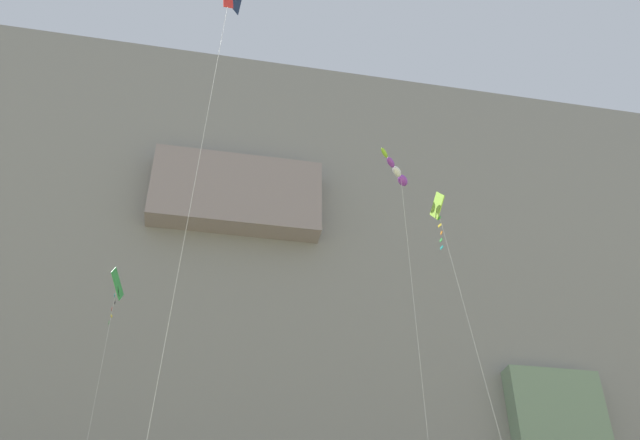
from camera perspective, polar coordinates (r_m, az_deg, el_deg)
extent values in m
cube|color=gray|center=(75.46, -8.38, -11.31)|extent=(180.00, 25.85, 64.30)
cube|color=gray|center=(69.38, -6.88, 1.91)|extent=(16.65, 3.49, 8.32)
cube|color=gray|center=(67.77, 18.71, -15.41)|extent=(8.68, 3.45, 8.80)
cube|color=red|center=(29.10, -7.55, 17.21)|extent=(0.44, 0.10, 0.48)
cylinder|color=silver|center=(20.24, -11.50, -3.80)|extent=(1.00, 1.24, 25.20)
ellipsoid|color=purple|center=(40.29, 6.80, 3.25)|extent=(0.93, 1.01, 0.58)
ellipsoid|color=white|center=(39.48, 6.32, 3.97)|extent=(0.84, 0.95, 0.49)
ellipsoid|color=purple|center=(38.69, 5.83, 4.73)|extent=(0.76, 0.88, 0.39)
ellipsoid|color=#8CCC33|center=(37.90, 5.31, 5.51)|extent=(0.68, 0.82, 0.30)
cylinder|color=silver|center=(32.49, 8.55, -14.53)|extent=(0.31, 2.06, 26.92)
cube|color=#8CCC33|center=(37.53, 9.58, 1.19)|extent=(0.37, 2.24, 2.21)
cylinder|color=black|center=(37.53, 9.58, 1.19)|extent=(0.43, 0.11, 1.80)
cube|color=green|center=(37.06, 9.75, 0.15)|extent=(0.09, 0.26, 0.13)
cube|color=yellow|center=(36.80, 9.80, -0.43)|extent=(0.11, 0.26, 0.13)
cube|color=orange|center=(36.56, 9.94, -1.03)|extent=(0.04, 0.26, 0.13)
cube|color=green|center=(36.29, 9.90, -1.63)|extent=(0.06, 0.26, 0.13)
cube|color=teal|center=(36.04, 9.96, -2.24)|extent=(0.07, 0.26, 0.13)
cylinder|color=silver|center=(30.13, 14.14, -15.34)|extent=(0.88, 4.74, 23.89)
cube|color=green|center=(45.86, -16.29, -5.03)|extent=(0.74, 2.20, 2.25)
cylinder|color=black|center=(45.86, -16.29, -5.03)|extent=(0.54, 0.07, 1.83)
cube|color=#38B2D1|center=(45.47, -16.51, -5.96)|extent=(0.04, 0.27, 0.14)
cube|color=black|center=(45.24, -16.48, -6.49)|extent=(0.04, 0.27, 0.14)
cube|color=red|center=(45.04, -16.71, -7.01)|extent=(0.05, 0.27, 0.14)
cube|color=yellow|center=(44.83, -16.74, -7.55)|extent=(0.09, 0.27, 0.14)
cube|color=green|center=(44.63, -16.94, -8.07)|extent=(0.06, 0.27, 0.14)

